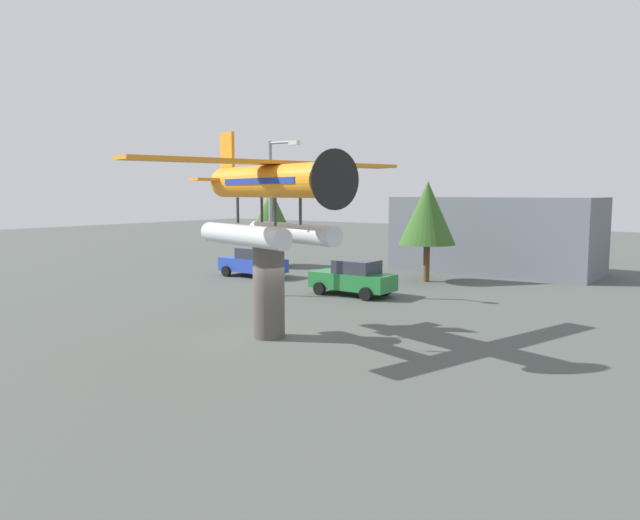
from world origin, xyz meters
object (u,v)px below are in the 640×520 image
Objects in this scene: floatplane_monument at (270,195)px; streetlight_primary at (274,206)px; display_pedestal at (269,291)px; tree_west at (271,216)px; car_mid_green at (353,278)px; tree_east at (427,213)px; storefront_building at (496,234)px; car_near_blue at (254,262)px.

streetlight_primary reaches higher than floatplane_monument.
tree_west is (-13.37, 15.56, 1.85)m from display_pedestal.
streetlight_primary reaches higher than car_mid_green.
streetlight_primary is at bearing 129.44° from display_pedestal.
tree_west is at bearing -30.80° from car_mid_green.
tree_east is (-1.57, 15.35, 2.24)m from display_pedestal.
floatplane_monument is at bearing -50.07° from streetlight_primary.
floatplane_monument is at bearing -49.13° from tree_west.
floatplane_monument reaches higher than tree_east.
car_mid_green is 13.29m from storefront_building.
tree_west is 0.93× the size of tree_east.
car_near_blue is (-10.83, 10.97, -0.76)m from display_pedestal.
car_mid_green is at bearing 104.80° from display_pedestal.
display_pedestal is 8.95m from streetlight_primary.
car_mid_green is at bearing -30.80° from tree_west.
display_pedestal reaches higher than car_mid_green.
storefront_building is (2.34, 12.99, 1.50)m from car_mid_green.
car_near_blue is at bearing -13.09° from car_mid_green.
car_near_blue and car_mid_green have the same top height.
car_mid_green is 7.06m from tree_east.
storefront_building is 2.34× the size of tree_west.
car_near_blue is 8.67m from car_mid_green.
car_near_blue is 7.79m from streetlight_primary.
tree_east reaches higher than tree_west.
car_mid_green is (-2.51, 9.04, -4.07)m from floatplane_monument.
floatplane_monument is 1.94× the size of tree_west.
streetlight_primary is (5.41, -4.39, 3.50)m from car_near_blue.
tree_east is (-1.70, 15.38, -1.07)m from floatplane_monument.
streetlight_primary is 12.03m from tree_west.
floatplane_monument is 20.68m from tree_west.
floatplane_monument is 8.65m from streetlight_primary.
storefront_building is at bearing 25.79° from tree_west.
tree_west reaches higher than storefront_building.
tree_east is at bearing -154.67° from car_near_blue.
car_near_blue is 0.34× the size of storefront_building.
car_near_blue is 0.56× the size of streetlight_primary.
display_pedestal is 0.32× the size of floatplane_monument.
car_mid_green is (-2.38, 9.01, -0.76)m from display_pedestal.
storefront_building is 6.99m from tree_east.
car_mid_green is 0.34× the size of storefront_building.
tree_east reaches higher than car_near_blue.
storefront_building is at bearing 77.03° from tree_east.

